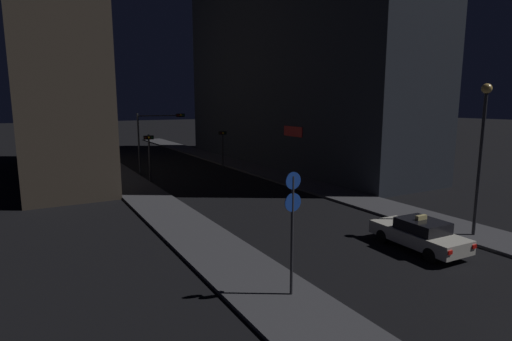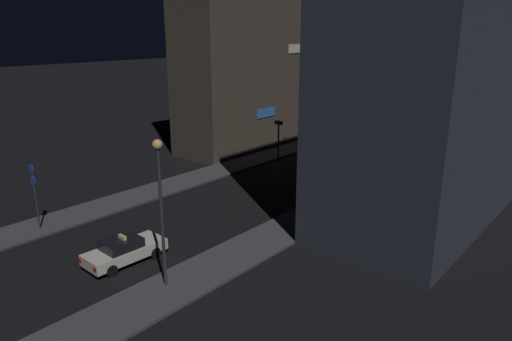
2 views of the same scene
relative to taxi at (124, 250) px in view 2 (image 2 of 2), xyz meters
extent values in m
cube|color=#424247|center=(-8.17, 24.81, -0.66)|extent=(3.17, 71.70, 0.15)
cube|color=#424247|center=(4.17, 24.81, -0.66)|extent=(3.17, 71.70, 0.15)
cube|color=#473D33|center=(-12.76, 29.42, 10.45)|extent=(6.02, 25.74, 22.37)
cube|color=#337FE5|center=(-9.72, 24.27, 3.29)|extent=(0.08, 2.80, 0.90)
cube|color=white|center=(-9.72, 29.42, 9.56)|extent=(0.08, 2.80, 0.90)
cube|color=#282D38|center=(9.79, 25.33, 10.48)|extent=(8.07, 34.88, 22.44)
cube|color=red|center=(5.72, 18.36, 3.30)|extent=(0.08, 2.80, 0.90)
cube|color=silver|center=(0.00, 0.05, -0.12)|extent=(1.98, 4.47, 0.60)
cube|color=black|center=(-0.01, -0.15, 0.43)|extent=(1.66, 2.04, 0.50)
cube|color=red|center=(-0.84, -2.14, -0.02)|extent=(0.24, 0.07, 0.16)
cube|color=red|center=(0.66, -2.20, -0.02)|extent=(0.24, 0.07, 0.16)
cylinder|color=black|center=(-0.74, 1.44, -0.42)|extent=(0.25, 0.65, 0.64)
cylinder|color=black|center=(0.86, 1.38, -0.42)|extent=(0.25, 0.65, 0.64)
cylinder|color=black|center=(-0.85, -1.28, -0.42)|extent=(0.25, 0.65, 0.64)
cylinder|color=black|center=(0.75, -1.35, -0.42)|extent=(0.25, 0.65, 0.64)
cube|color=#F4E08C|center=(0.00, -0.05, 0.78)|extent=(0.57, 0.20, 0.20)
cylinder|color=#2D2D33|center=(-6.34, 25.50, 2.09)|extent=(0.16, 0.16, 5.66)
cylinder|color=#2D2D33|center=(-4.34, 25.50, 4.67)|extent=(4.01, 0.10, 0.10)
cube|color=black|center=(-2.33, 25.50, 4.67)|extent=(0.80, 0.28, 0.32)
sphere|color=#3F0C0C|center=(-2.58, 25.33, 4.67)|extent=(0.20, 0.20, 0.20)
sphere|color=yellow|center=(-2.33, 25.33, 4.67)|extent=(0.20, 0.20, 0.20)
sphere|color=#0C3319|center=(-2.08, 25.33, 4.67)|extent=(0.20, 0.20, 0.20)
cylinder|color=#2D2D33|center=(-6.34, 21.99, 1.25)|extent=(0.16, 0.16, 3.98)
cube|color=black|center=(-6.34, 21.99, 2.99)|extent=(0.80, 0.28, 0.32)
sphere|color=#3F0C0C|center=(-6.59, 21.82, 2.99)|extent=(0.20, 0.20, 0.20)
sphere|color=yellow|center=(-6.34, 21.82, 2.99)|extent=(0.20, 0.20, 0.20)
sphere|color=#0C3319|center=(-6.09, 21.82, 2.99)|extent=(0.20, 0.20, 0.20)
cylinder|color=#2D2D33|center=(2.34, 26.16, 1.15)|extent=(0.16, 0.16, 3.76)
cube|color=black|center=(2.34, 26.16, 2.78)|extent=(0.80, 0.28, 0.32)
sphere|color=#3F0C0C|center=(2.09, 25.98, 2.78)|extent=(0.20, 0.20, 0.20)
sphere|color=yellow|center=(2.34, 25.98, 2.78)|extent=(0.20, 0.20, 0.20)
sphere|color=#0C3319|center=(2.59, 25.98, 2.78)|extent=(0.20, 0.20, 0.20)
cylinder|color=#2D2D33|center=(-7.68, -0.99, 1.47)|extent=(0.10, 0.10, 4.10)
cylinder|color=blue|center=(-7.68, -1.01, 3.37)|extent=(0.57, 0.03, 0.57)
cylinder|color=blue|center=(-7.68, -1.01, 2.64)|extent=(0.63, 0.03, 0.63)
cylinder|color=#2D2D33|center=(3.75, -0.23, 2.85)|extent=(0.16, 0.16, 6.87)
sphere|color=#F9C666|center=(3.75, -0.23, 6.52)|extent=(0.47, 0.47, 0.47)
camera|label=1|loc=(-15.08, -11.61, 5.89)|focal=28.31mm
camera|label=2|loc=(20.40, -13.08, 11.47)|focal=32.91mm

